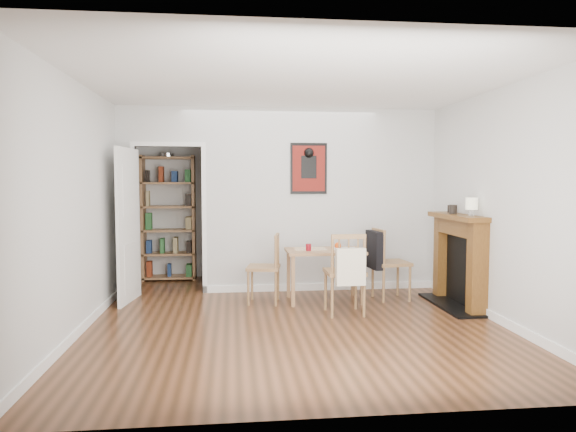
{
  "coord_description": "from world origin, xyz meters",
  "views": [
    {
      "loc": [
        -0.68,
        -5.87,
        1.58
      ],
      "look_at": [
        0.03,
        0.6,
        1.13
      ],
      "focal_mm": 32.0,
      "sensor_mm": 36.0,
      "label": 1
    }
  ],
  "objects": [
    {
      "name": "red_glass",
      "position": [
        0.29,
        0.61,
        0.72
      ],
      "size": [
        0.07,
        0.07,
        0.09
      ],
      "primitive_type": "cylinder",
      "color": "maroon",
      "rests_on": "dining_table"
    },
    {
      "name": "notebook",
      "position": [
        0.77,
        0.7,
        0.69
      ],
      "size": [
        0.34,
        0.28,
        0.02
      ],
      "primitive_type": "cube",
      "rotation": [
        0.0,
        0.0,
        -0.17
      ],
      "color": "silver",
      "rests_on": "dining_table"
    },
    {
      "name": "ceramic_jar_b",
      "position": [
        2.17,
        0.57,
        1.21
      ],
      "size": [
        0.08,
        0.08,
        0.1
      ],
      "primitive_type": "cylinder",
      "color": "black",
      "rests_on": "fireplace"
    },
    {
      "name": "chair_right",
      "position": [
        1.39,
        0.69,
        0.49
      ],
      "size": [
        0.59,
        0.53,
        0.95
      ],
      "color": "olive",
      "rests_on": "ground"
    },
    {
      "name": "dining_table",
      "position": [
        0.51,
        0.68,
        0.6
      ],
      "size": [
        1.0,
        0.63,
        0.68
      ],
      "color": "#9B6F48",
      "rests_on": "ground"
    },
    {
      "name": "chair_left",
      "position": [
        -0.28,
        0.68,
        0.45
      ],
      "size": [
        0.52,
        0.52,
        0.9
      ],
      "color": "olive",
      "rests_on": "ground"
    },
    {
      "name": "bookshelf",
      "position": [
        -1.68,
        2.4,
        0.97
      ],
      "size": [
        0.83,
        0.33,
        1.98
      ],
      "color": "#9B6F48",
      "rests_on": "ground"
    },
    {
      "name": "ceramic_jar_a",
      "position": [
        2.09,
        0.31,
        1.22
      ],
      "size": [
        0.1,
        0.1,
        0.12
      ],
      "primitive_type": "cylinder",
      "color": "black",
      "rests_on": "fireplace"
    },
    {
      "name": "orange_fruit",
      "position": [
        0.7,
        0.74,
        0.72
      ],
      "size": [
        0.09,
        0.09,
        0.09
      ],
      "primitive_type": "sphere",
      "color": "#E0460B",
      "rests_on": "dining_table"
    },
    {
      "name": "room_shell",
      "position": [
        0.1,
        1.34,
        1.3
      ],
      "size": [
        5.2,
        5.2,
        5.2
      ],
      "color": "silver",
      "rests_on": "ground"
    },
    {
      "name": "ground",
      "position": [
        0.0,
        0.0,
        0.0
      ],
      "size": [
        5.2,
        5.2,
        0.0
      ],
      "primitive_type": "plane",
      "color": "brown",
      "rests_on": "ground"
    },
    {
      "name": "chair_front",
      "position": [
        0.64,
        0.02,
        0.5
      ],
      "size": [
        0.5,
        0.56,
        0.98
      ],
      "color": "olive",
      "rests_on": "ground"
    },
    {
      "name": "placemat",
      "position": [
        0.34,
        0.76,
        0.68
      ],
      "size": [
        0.42,
        0.31,
        0.0
      ],
      "primitive_type": "cube",
      "rotation": [
        0.0,
        0.0,
        -0.01
      ],
      "color": "beige",
      "rests_on": "dining_table"
    },
    {
      "name": "fireplace",
      "position": [
        2.16,
        0.25,
        0.62
      ],
      "size": [
        0.45,
        1.25,
        1.16
      ],
      "color": "brown",
      "rests_on": "ground"
    },
    {
      "name": "mantel_lamp",
      "position": [
        2.13,
        -0.1,
        1.3
      ],
      "size": [
        0.14,
        0.14,
        0.22
      ],
      "color": "silver",
      "rests_on": "fireplace"
    }
  ]
}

